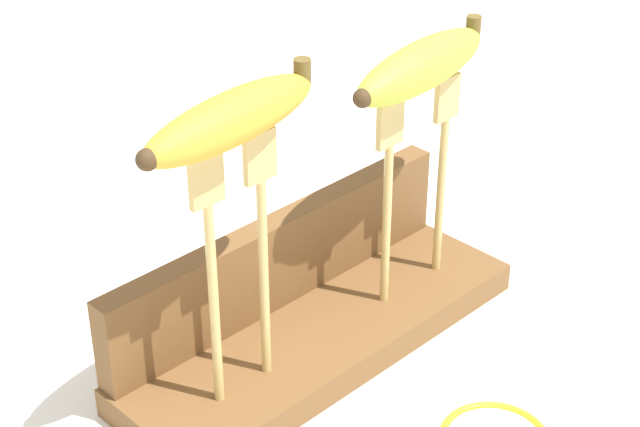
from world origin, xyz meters
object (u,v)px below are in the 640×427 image
at_px(fork_stand_left, 237,248).
at_px(banana_raised_left, 231,119).
at_px(fork_stand_right, 416,171).
at_px(banana_raised_right, 422,66).

relative_size(fork_stand_left, banana_raised_left, 1.27).
height_order(fork_stand_left, banana_raised_left, banana_raised_left).
bearing_deg(fork_stand_left, fork_stand_right, -0.00).
height_order(banana_raised_left, banana_raised_right, banana_raised_left).
distance_m(fork_stand_left, banana_raised_left, 0.10).
distance_m(fork_stand_right, banana_raised_left, 0.21).
bearing_deg(banana_raised_right, banana_raised_left, -180.00).
xyz_separation_m(fork_stand_left, banana_raised_right, (0.18, -0.00, 0.08)).
height_order(fork_stand_right, banana_raised_right, banana_raised_right).
bearing_deg(banana_raised_left, banana_raised_right, 0.00).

